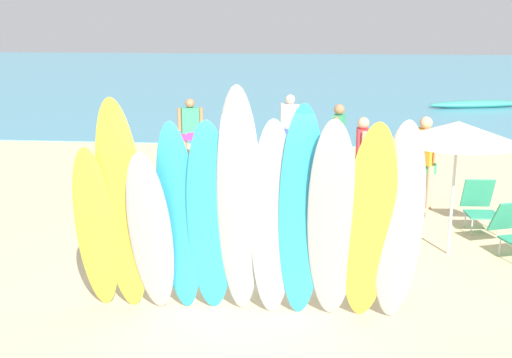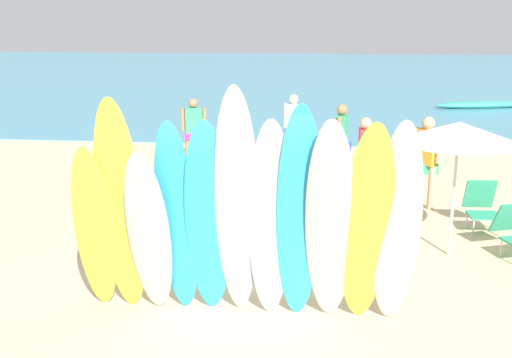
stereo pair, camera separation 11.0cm
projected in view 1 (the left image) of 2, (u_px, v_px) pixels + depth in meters
ground at (289, 119)px, 21.40m from camera, size 60.00×60.00×0.00m
ocean_water at (299, 75)px, 36.36m from camera, size 60.00×40.00×0.02m
surfboard_rack at (246, 263)px, 7.79m from camera, size 3.87×0.07×0.59m
surfboard_yellow_0 at (96, 230)px, 7.31m from camera, size 0.50×0.53×2.09m
surfboard_yellow_1 at (122, 209)px, 7.19m from camera, size 0.55×0.52×2.65m
surfboard_grey_2 at (151, 235)px, 7.17m from camera, size 0.54×0.64×2.08m
surfboard_teal_3 at (179, 220)px, 7.17m from camera, size 0.52×0.59×2.40m
surfboard_teal_4 at (210, 221)px, 7.09m from camera, size 0.59×0.71×2.44m
surfboard_grey_5 at (239, 207)px, 6.96m from camera, size 0.54×0.83×2.83m
surfboard_grey_6 at (273, 222)px, 7.05m from camera, size 0.55×0.55×2.44m
surfboard_teal_7 at (301, 216)px, 6.97m from camera, size 0.55×0.61×2.62m
surfboard_grey_8 at (332, 225)px, 6.89m from camera, size 0.60×0.77×2.49m
surfboard_yellow_9 at (369, 227)px, 6.87m from camera, size 0.63×0.76×2.46m
surfboard_grey_10 at (399, 226)px, 6.87m from camera, size 0.53×0.64×2.48m
beachgoer_midbeach at (338, 137)px, 13.24m from camera, size 0.43×0.62×1.67m
beachgoer_near_rack at (362, 153)px, 11.85m from camera, size 0.42×0.62×1.62m
beachgoer_strolling at (290, 124)px, 14.91m from camera, size 0.48×0.46×1.65m
beachgoer_by_water at (424, 155)px, 11.46m from camera, size 0.47×0.50×1.70m
beachgoer_photographing at (191, 127)px, 14.70m from camera, size 0.58×0.31×1.59m
beach_chair_blue at (480, 203)px, 10.42m from camera, size 0.53×0.68×0.83m
beach_umbrella at (458, 132)px, 8.92m from camera, size 1.72×1.72×2.02m
distant_boat at (476, 104)px, 23.92m from camera, size 3.81×1.50×0.30m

